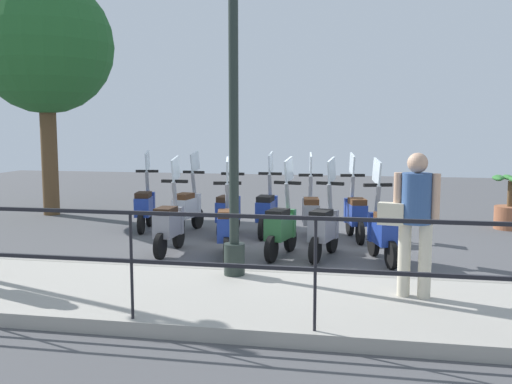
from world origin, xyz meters
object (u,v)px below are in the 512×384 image
object	(u,v)px
scooter_far_1	(311,213)
scooter_far_3	(229,210)
lamp_post_near	(234,118)
scooter_near_2	(281,226)
tree_large	(45,46)
scooter_near_0	(383,230)
scooter_far_2	(267,210)
potted_palm	(509,207)
pedestrian_with_bag	(414,214)
scooter_far_0	(355,213)
scooter_far_4	(188,207)
scooter_far_5	(145,206)
scooter_near_1	(324,227)
scooter_near_3	(227,227)
scooter_near_4	(169,223)

from	to	relation	value
scooter_far_1	scooter_far_3	xyz separation A→B (m)	(0.01, 1.51, 0.00)
lamp_post_near	scooter_near_2	xyz separation A→B (m)	(1.73, -0.34, -1.64)
tree_large	scooter_far_3	world-z (taller)	tree_large
scooter_near_0	scooter_near_2	xyz separation A→B (m)	(0.07, 1.53, 0.00)
scooter_far_1	scooter_far_2	bearing A→B (deg)	70.96
potted_palm	pedestrian_with_bag	bearing A→B (deg)	157.43
scooter_far_0	scooter_near_0	bearing A→B (deg)	-178.67
scooter_near_0	scooter_near_2	distance (m)	1.53
scooter_far_1	tree_large	bearing A→B (deg)	66.74
lamp_post_near	scooter_far_4	distance (m)	4.15
scooter_far_1	scooter_far_2	distance (m)	0.84
scooter_far_0	scooter_far_1	bearing A→B (deg)	83.34
pedestrian_with_bag	scooter_far_5	distance (m)	6.21
scooter_near_0	scooter_far_4	bearing A→B (deg)	46.90
potted_palm	scooter_near_1	bearing A→B (deg)	132.93
tree_large	scooter_near_3	size ratio (longest dim) A/B	3.45
scooter_near_2	scooter_far_5	distance (m)	3.40
scooter_near_1	scooter_far_1	world-z (taller)	same
lamp_post_near	scooter_near_1	xyz separation A→B (m)	(1.76, -1.00, -1.64)
tree_large	scooter_near_4	xyz separation A→B (m)	(-3.29, -3.99, -3.28)
scooter_near_0	scooter_far_2	distance (m)	2.65
pedestrian_with_bag	scooter_near_3	xyz separation A→B (m)	(2.04, 2.59, -0.60)
pedestrian_with_bag	scooter_near_3	distance (m)	3.35
lamp_post_near	scooter_far_0	distance (m)	3.94
tree_large	scooter_far_3	xyz separation A→B (m)	(-1.73, -4.58, -3.28)
scooter_near_0	lamp_post_near	bearing A→B (deg)	114.50
scooter_far_2	scooter_far_5	bearing A→B (deg)	89.56
scooter_near_2	scooter_far_0	distance (m)	1.90
scooter_near_1	pedestrian_with_bag	bearing A→B (deg)	-139.74
scooter_far_0	scooter_far_2	xyz separation A→B (m)	(0.08, 1.60, 0.00)
scooter_far_1	scooter_far_2	size ratio (longest dim) A/B	1.00
scooter_far_0	scooter_far_5	xyz separation A→B (m)	(0.19, 4.02, 0.00)
scooter_near_2	scooter_near_4	size ratio (longest dim) A/B	1.00
scooter_far_1	scooter_far_3	distance (m)	1.51
scooter_near_1	scooter_near_3	size ratio (longest dim) A/B	1.00
potted_palm	lamp_post_near	bearing A→B (deg)	138.21
tree_large	scooter_far_1	bearing A→B (deg)	-105.89
scooter_near_4	scooter_far_3	size ratio (longest dim) A/B	1.00
scooter_near_3	scooter_far_5	distance (m)	2.89
tree_large	potted_palm	size ratio (longest dim) A/B	5.00
potted_palm	scooter_far_3	xyz separation A→B (m)	(-1.74, 5.25, 0.04)
lamp_post_near	scooter_near_2	bearing A→B (deg)	-11.28
scooter_far_0	scooter_far_4	xyz separation A→B (m)	(0.14, 3.15, 0.00)
lamp_post_near	scooter_near_4	size ratio (longest dim) A/B	2.88
potted_palm	scooter_far_3	world-z (taller)	scooter_far_3
potted_palm	scooter_far_5	size ratio (longest dim) A/B	0.69
potted_palm	scooter_near_0	world-z (taller)	scooter_near_0
potted_palm	scooter_near_2	bearing A→B (deg)	128.24
scooter_far_0	scooter_far_5	world-z (taller)	same
tree_large	scooter_far_3	bearing A→B (deg)	-110.65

